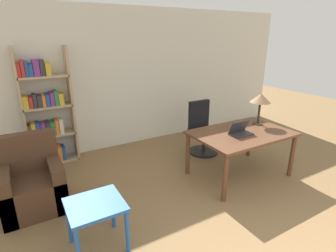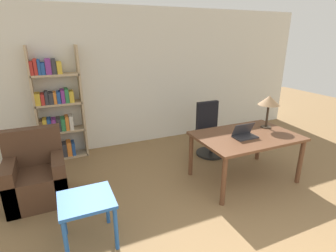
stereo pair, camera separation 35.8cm
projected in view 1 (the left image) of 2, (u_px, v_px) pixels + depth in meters
name	position (u px, v px, depth m)	size (l,w,h in m)	color
wall_back	(124.00, 79.00, 5.17)	(8.00, 0.06, 2.70)	silver
desk	(241.00, 137.00, 4.11)	(1.52, 1.01, 0.74)	brown
laptop	(240.00, 131.00, 3.97)	(0.35, 0.21, 0.21)	#2D2D33
table_lamp	(261.00, 99.00, 4.31)	(0.34, 0.34, 0.53)	#2D2319
office_chair	(202.00, 131.00, 5.05)	(0.56, 0.56, 1.00)	black
side_table_blue	(96.00, 211.00, 2.68)	(0.56, 0.53, 0.55)	#2356A3
armchair	(33.00, 185.00, 3.40)	(0.75, 0.69, 0.97)	#472D1E
bookshelf	(46.00, 114.00, 4.44)	(0.80, 0.28, 2.02)	tan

